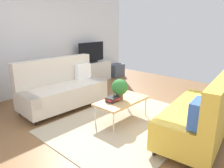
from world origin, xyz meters
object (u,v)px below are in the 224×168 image
at_px(table_book_0, 112,101).
at_px(bottle_0, 83,61).
at_px(couch_green, 202,115).
at_px(bottle_2, 88,60).
at_px(vase_0, 76,62).
at_px(storage_trunk, 116,70).
at_px(potted_plant, 120,88).
at_px(bottle_1, 85,60).
at_px(couch_beige, 62,88).
at_px(tv_console, 92,72).
at_px(coffee_table, 122,101).
at_px(tv, 92,53).

xyz_separation_m(table_book_0, bottle_0, (1.33, 2.43, 0.30)).
relative_size(couch_green, bottle_2, 10.09).
distance_m(table_book_0, vase_0, 2.78).
relative_size(storage_trunk, potted_plant, 1.30).
bearing_deg(bottle_1, couch_beige, -146.39).
xyz_separation_m(couch_beige, tv_console, (1.92, 1.13, -0.12)).
height_order(coffee_table, bottle_1, bottle_1).
height_order(couch_beige, vase_0, couch_beige).
bearing_deg(bottle_1, storage_trunk, -2.49).
relative_size(tv_console, bottle_2, 7.12).
xyz_separation_m(couch_beige, table_book_0, (0.20, -1.34, -0.01)).
xyz_separation_m(coffee_table, vase_0, (0.96, 2.60, 0.33)).
bearing_deg(couch_green, vase_0, 74.14).
distance_m(tv, storage_trunk, 1.32).
bearing_deg(storage_trunk, bottle_2, 177.31).
distance_m(table_book_0, bottle_0, 2.78).
height_order(couch_green, storage_trunk, couch_green).
distance_m(bottle_0, bottle_2, 0.22).
relative_size(coffee_table, storage_trunk, 2.12).
relative_size(couch_green, bottle_1, 9.17).
relative_size(couch_green, vase_0, 11.70).
bearing_deg(coffee_table, storage_trunk, 42.89).
height_order(couch_green, coffee_table, couch_green).
bearing_deg(vase_0, couch_beige, -138.67).
bearing_deg(table_book_0, bottle_2, 57.52).
xyz_separation_m(tv_console, bottle_2, (-0.17, -0.04, 0.42)).
distance_m(couch_beige, tv_console, 2.23).
distance_m(couch_green, bottle_1, 4.06).
bearing_deg(bottle_2, table_book_0, -122.48).
bearing_deg(tv_console, couch_green, -107.36).
relative_size(storage_trunk, vase_0, 3.07).
bearing_deg(couch_green, bottle_0, 71.30).
distance_m(couch_green, coffee_table, 1.45).
distance_m(couch_beige, table_book_0, 1.36).
xyz_separation_m(couch_beige, bottle_0, (1.53, 1.09, 0.30)).
relative_size(storage_trunk, bottle_0, 2.64).
distance_m(tv_console, potted_plant, 2.94).
relative_size(tv, bottle_1, 4.63).
bearing_deg(bottle_1, coffee_table, -116.55).
xyz_separation_m(potted_plant, bottle_0, (1.14, 2.45, 0.09)).
bearing_deg(couch_green, tv_console, 66.12).
bearing_deg(tv_console, table_book_0, -124.88).
bearing_deg(tv, coffee_table, -121.27).
relative_size(couch_green, storage_trunk, 3.81).
xyz_separation_m(couch_beige, coffee_table, (0.38, -1.42, -0.05)).
bearing_deg(table_book_0, bottle_1, 59.36).
bearing_deg(storage_trunk, bottle_0, 177.70).
height_order(storage_trunk, bottle_0, bottle_0).
xyz_separation_m(vase_0, bottle_2, (0.41, -0.09, 0.01)).
relative_size(couch_green, coffee_table, 1.80).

